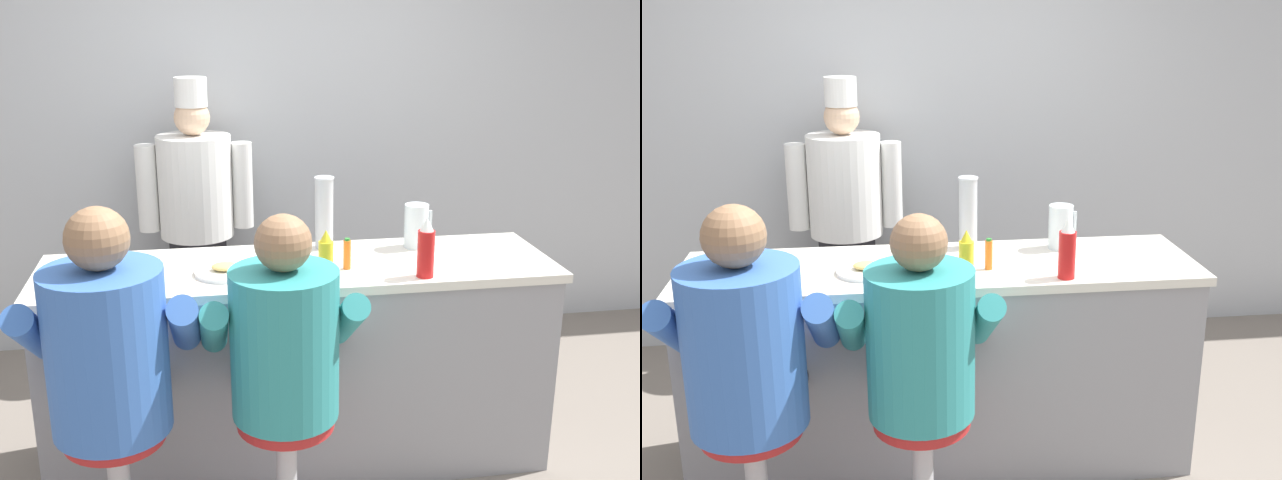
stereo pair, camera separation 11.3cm
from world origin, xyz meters
The scene contains 13 objects.
wall_back centered at (0.00, 1.81, 1.35)m, with size 10.00×0.06×2.70m.
diner_counter centered at (0.00, 0.32, 0.49)m, with size 2.31×0.64×0.99m.
ketchup_bottle_red centered at (0.51, 0.08, 1.11)m, with size 0.07×0.07×0.26m.
mustard_bottle_yellow centered at (0.09, 0.11, 1.09)m, with size 0.06×0.06×0.22m.
hot_sauce_bottle_orange centered at (0.20, 0.23, 1.05)m, with size 0.03×0.03×0.14m.
water_pitcher_clear centered at (0.59, 0.49, 1.09)m, with size 0.13×0.12×0.21m.
breakfast_plate centered at (-0.33, 0.25, 1.00)m, with size 0.27×0.27×0.05m.
cereal_bowl centered at (-0.75, 0.15, 1.01)m, with size 0.14×0.14×0.05m.
coffee_mug_white centered at (-0.88, 0.38, 1.03)m, with size 0.14×0.09×0.10m.
cup_stack_steel centered at (0.15, 0.54, 1.16)m, with size 0.09×0.09×0.35m.
diner_seated_blue centered at (-0.77, -0.27, 0.87)m, with size 0.66×0.65×1.45m.
diner_seated_teal centered at (-0.14, -0.27, 0.85)m, with size 0.62×0.61×1.39m.
cook_in_whites_near centered at (-0.45, 1.50, 0.94)m, with size 0.67×0.43×1.72m.
Camera 1 is at (-0.41, -2.82, 2.08)m, focal length 42.00 mm.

